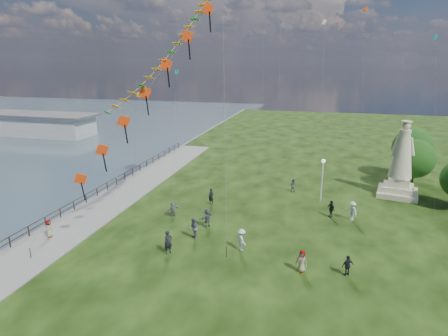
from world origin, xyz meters
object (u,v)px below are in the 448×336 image
(person_9, at_px, (331,209))
(person_10, at_px, (49,230))
(person_2, at_px, (241,240))
(person_5, at_px, (173,209))
(person_3, at_px, (348,266))
(person_7, at_px, (293,185))
(person_11, at_px, (207,218))
(person_0, at_px, (168,242))
(person_4, at_px, (302,261))
(person_1, at_px, (193,229))
(person_6, at_px, (211,196))
(lamppost, at_px, (323,171))
(person_8, at_px, (352,211))
(pier_pavilion, at_px, (27,123))
(statue, at_px, (401,168))

(person_9, distance_m, person_10, 25.01)
(person_2, height_order, person_5, person_2)
(person_3, height_order, person_10, person_10)
(person_7, height_order, person_11, person_11)
(person_0, relative_size, person_4, 1.14)
(person_1, distance_m, person_6, 7.90)
(lamppost, height_order, person_0, lamppost)
(person_6, distance_m, person_8, 13.71)
(person_2, xyz_separation_m, person_9, (6.80, 8.42, -0.04))
(person_1, distance_m, person_10, 12.03)
(pier_pavilion, xyz_separation_m, person_6, (48.30, -28.95, -0.98))
(person_0, bearing_deg, lamppost, 4.26)
(person_2, bearing_deg, person_0, 67.73)
(person_7, distance_m, person_11, 13.23)
(person_3, bearing_deg, person_4, -24.47)
(person_1, distance_m, person_11, 2.57)
(lamppost, bearing_deg, person_3, -81.95)
(lamppost, xyz_separation_m, person_6, (-10.86, -3.80, -2.45))
(person_3, distance_m, person_8, 9.89)
(statue, xyz_separation_m, person_0, (-19.23, -18.44, -2.18))
(pier_pavilion, height_order, person_11, pier_pavilion)
(lamppost, xyz_separation_m, person_11, (-9.64, -9.11, -2.43))
(person_0, distance_m, person_7, 18.59)
(person_3, relative_size, person_7, 1.02)
(person_8, bearing_deg, person_7, -179.04)
(person_4, height_order, person_11, person_11)
(person_2, bearing_deg, person_1, 36.91)
(lamppost, bearing_deg, person_5, -150.15)
(statue, xyz_separation_m, person_11, (-17.76, -13.16, -2.22))
(person_5, bearing_deg, person_3, -77.88)
(person_3, bearing_deg, person_1, -42.11)
(statue, height_order, person_11, statue)
(person_3, relative_size, person_5, 1.03)
(person_4, bearing_deg, person_1, 176.29)
(pier_pavilion, relative_size, person_10, 19.87)
(person_0, bearing_deg, person_5, 61.48)
(person_5, height_order, person_8, person_8)
(person_6, bearing_deg, person_2, -40.67)
(pier_pavilion, bearing_deg, person_0, -39.44)
(person_5, xyz_separation_m, person_8, (16.31, 3.49, 0.19))
(lamppost, bearing_deg, person_1, -130.72)
(person_10, bearing_deg, person_2, -94.67)
(statue, xyz_separation_m, person_8, (-5.29, -8.29, -2.19))
(person_10, height_order, person_11, person_11)
(person_5, xyz_separation_m, person_11, (3.84, -1.38, 0.16))
(person_0, xyz_separation_m, person_9, (12.08, 10.38, -0.09))
(statue, distance_m, person_5, 24.72)
(person_7, xyz_separation_m, person_8, (5.95, -6.64, 0.18))
(person_0, relative_size, person_3, 1.24)
(person_4, xyz_separation_m, person_10, (-20.63, -0.10, -0.06))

